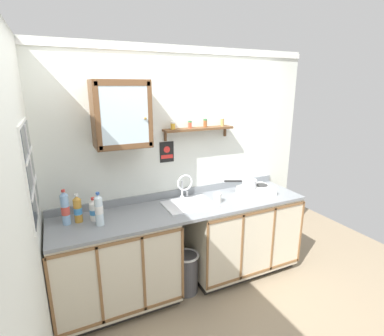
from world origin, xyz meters
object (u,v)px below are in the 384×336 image
object	(u,v)px
hot_plate_stove	(256,190)
trash_bin	(186,272)
bottle_water_clear_2	(99,210)
wall_cabinet	(121,114)
bottle_juice_amber_1	(78,209)
mug	(217,198)
warning_sign	(167,152)
saucepan	(249,183)
bottle_opaque_white_3	(94,210)
bottle_water_blue_0	(65,209)
sink	(188,205)

from	to	relation	value
hot_plate_stove	trash_bin	distance (m)	1.18
bottle_water_clear_2	wall_cabinet	xyz separation A→B (m)	(0.29, 0.21, 0.80)
bottle_water_clear_2	bottle_juice_amber_1	bearing A→B (deg)	137.74
mug	warning_sign	bearing A→B (deg)	140.86
warning_sign	saucepan	bearing A→B (deg)	-19.16
mug	bottle_juice_amber_1	bearing A→B (deg)	174.37
saucepan	bottle_juice_amber_1	distance (m)	1.80
bottle_opaque_white_3	wall_cabinet	world-z (taller)	wall_cabinet
hot_plate_stove	bottle_opaque_white_3	size ratio (longest dim) A/B	1.65
bottle_water_blue_0	bottle_water_clear_2	distance (m)	0.30
mug	warning_sign	world-z (taller)	warning_sign
bottle_water_blue_0	mug	bearing A→B (deg)	-5.05
bottle_juice_amber_1	bottle_water_blue_0	bearing A→B (deg)	-177.21
hot_plate_stove	mug	bearing A→B (deg)	-177.11
bottle_water_clear_2	warning_sign	distance (m)	0.93
mug	wall_cabinet	xyz separation A→B (m)	(-0.92, 0.19, 0.89)
bottle_water_blue_0	wall_cabinet	world-z (taller)	wall_cabinet
wall_cabinet	warning_sign	xyz separation A→B (m)	(0.49, 0.16, -0.43)
wall_cabinet	bottle_opaque_white_3	bearing A→B (deg)	-165.99
bottle_water_clear_2	bottle_opaque_white_3	distance (m)	0.14
bottle_water_clear_2	warning_sign	world-z (taller)	warning_sign
wall_cabinet	trash_bin	distance (m)	1.75
bottle_juice_amber_1	bottle_water_clear_2	xyz separation A→B (m)	(0.16, -0.15, 0.02)
bottle_water_blue_0	bottle_water_clear_2	bearing A→B (deg)	-28.59
trash_bin	sink	bearing A→B (deg)	57.59
hot_plate_stove	wall_cabinet	xyz separation A→B (m)	(-1.44, 0.17, 0.90)
warning_sign	trash_bin	xyz separation A→B (m)	(0.04, -0.41, -1.22)
bottle_opaque_white_3	wall_cabinet	xyz separation A→B (m)	(0.32, 0.08, 0.85)
bottle_juice_amber_1	warning_sign	bearing A→B (deg)	12.77
hot_plate_stove	wall_cabinet	world-z (taller)	wall_cabinet
mug	sink	bearing A→B (deg)	164.42
saucepan	wall_cabinet	size ratio (longest dim) A/B	0.57
wall_cabinet	warning_sign	distance (m)	0.67
bottle_water_clear_2	mug	size ratio (longest dim) A/B	2.60
hot_plate_stove	bottle_water_blue_0	xyz separation A→B (m)	(-1.99, 0.10, 0.10)
mug	warning_sign	distance (m)	0.72
sink	saucepan	xyz separation A→B (m)	(0.73, -0.03, 0.15)
hot_plate_stove	trash_bin	world-z (taller)	hot_plate_stove
bottle_juice_amber_1	mug	distance (m)	1.38
hot_plate_stove	bottle_opaque_white_3	bearing A→B (deg)	177.20
saucepan	bottle_opaque_white_3	size ratio (longest dim) A/B	1.56
hot_plate_stove	mug	world-z (taller)	mug
mug	warning_sign	size ratio (longest dim) A/B	0.54
saucepan	wall_cabinet	distance (m)	1.58
hot_plate_stove	saucepan	xyz separation A→B (m)	(-0.09, 0.02, 0.09)
mug	wall_cabinet	world-z (taller)	wall_cabinet
trash_bin	bottle_juice_amber_1	bearing A→B (deg)	168.72
bottle_opaque_white_3	mug	size ratio (longest dim) A/B	1.86
trash_bin	wall_cabinet	bearing A→B (deg)	154.42
bottle_water_clear_2	warning_sign	xyz separation A→B (m)	(0.78, 0.36, 0.37)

